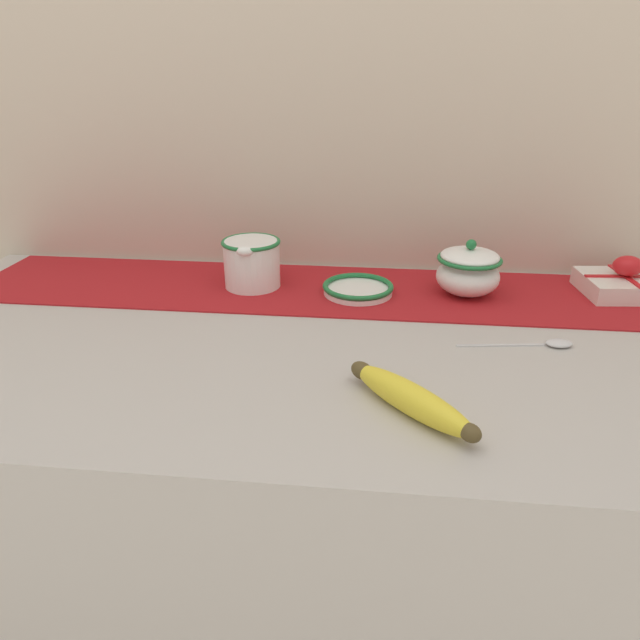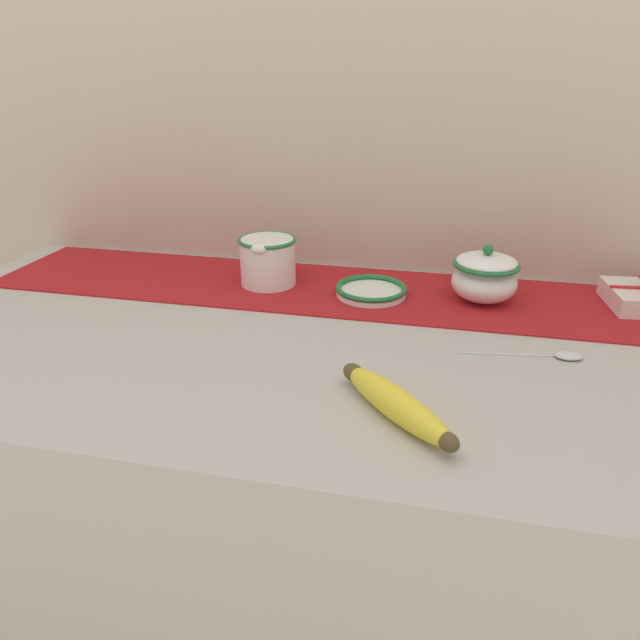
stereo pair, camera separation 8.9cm
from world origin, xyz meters
TOP-DOWN VIEW (x-y plane):
  - countertop at (0.00, 0.00)m, footprint 1.49×0.73m
  - back_wall at (0.00, 0.39)m, footprint 2.29×0.04m
  - table_runner at (0.00, 0.22)m, footprint 1.37×0.28m
  - cream_pitcher at (-0.12, 0.22)m, footprint 0.12×0.14m
  - sugar_bowl at (0.31, 0.22)m, footprint 0.12×0.12m
  - small_dish at (0.10, 0.20)m, footprint 0.14×0.14m
  - banana at (0.18, -0.21)m, footprint 0.18×0.18m
  - spoon at (0.42, 0.01)m, footprint 0.19×0.04m

SIDE VIEW (x-z plane):
  - countertop at x=0.00m, z-range 0.00..0.87m
  - table_runner at x=0.00m, z-range 0.87..0.88m
  - spoon at x=0.42m, z-range 0.87..0.88m
  - small_dish at x=0.10m, z-range 0.88..0.90m
  - banana at x=0.18m, z-range 0.87..0.92m
  - sugar_bowl at x=0.31m, z-range 0.87..0.98m
  - cream_pitcher at x=-0.12m, z-range 0.88..0.98m
  - back_wall at x=0.00m, z-range 0.00..2.40m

